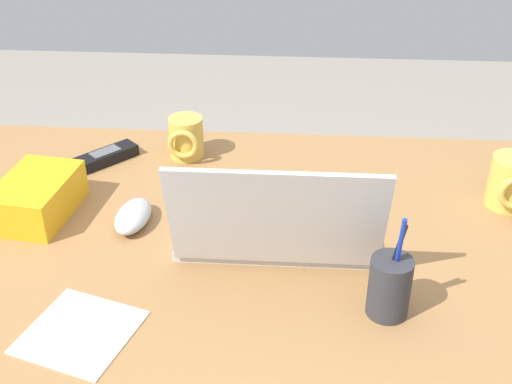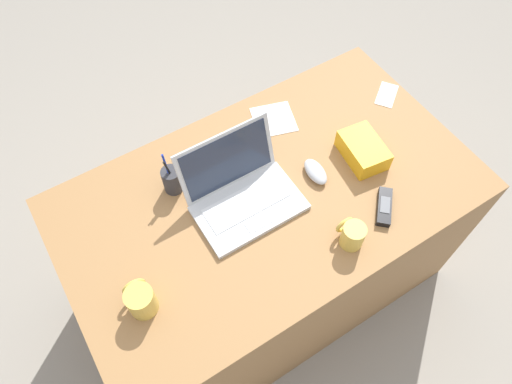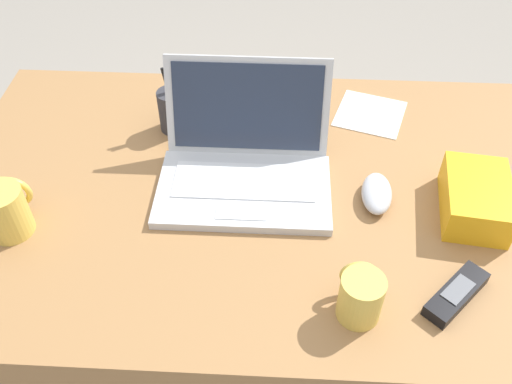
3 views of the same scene
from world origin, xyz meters
name	(u,v)px [view 2 (image 2 of 3)]	position (x,y,z in m)	size (l,w,h in m)	color
ground_plane	(266,277)	(0.00, 0.00, 0.00)	(6.00, 6.00, 0.00)	gray
desk	(267,242)	(0.00, 0.00, 0.37)	(1.42, 0.82, 0.75)	#9E7042
laptop	(242,192)	(-0.09, 0.03, 0.79)	(0.35, 0.28, 0.22)	silver
computer_mouse	(316,172)	(0.17, -0.02, 0.76)	(0.06, 0.11, 0.04)	silver
coffee_mug_white	(141,300)	(-0.52, -0.13, 0.80)	(0.08, 0.10, 0.10)	#E0BC4C
coffee_mug_tall	(352,235)	(0.12, -0.29, 0.79)	(0.07, 0.08, 0.09)	#E0BC4C
cordless_phone	(384,207)	(0.29, -0.25, 0.76)	(0.13, 0.13, 0.03)	black
pen_holder	(172,180)	(-0.26, 0.19, 0.80)	(0.06, 0.06, 0.18)	#333338
snack_bag	(363,150)	(0.36, -0.04, 0.78)	(0.12, 0.18, 0.07)	#F2AD19
paper_note_near_laptop	(387,95)	(0.63, 0.14, 0.75)	(0.13, 0.07, 0.00)	white
paper_note_left	(274,119)	(0.19, 0.26, 0.75)	(0.15, 0.15, 0.00)	white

